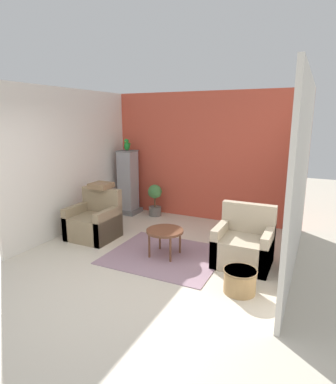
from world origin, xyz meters
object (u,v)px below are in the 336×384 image
at_px(birdcage, 128,184).
at_px(coffee_table, 165,233).
at_px(armchair_left, 94,223).
at_px(parrot, 127,145).
at_px(armchair_right, 244,246).
at_px(wicker_basket, 240,280).
at_px(potted_plant, 155,197).

bearing_deg(birdcage, coffee_table, -44.50).
distance_m(armchair_left, parrot, 2.17).
xyz_separation_m(coffee_table, armchair_right, (1.24, 0.26, -0.11)).
distance_m(coffee_table, wicker_basket, 1.54).
bearing_deg(birdcage, armchair_right, -27.03).
relative_size(parrot, wicker_basket, 0.62).
relative_size(coffee_table, armchair_left, 0.67).
bearing_deg(birdcage, wicker_basket, -36.83).
relative_size(armchair_right, birdcage, 0.61).
distance_m(coffee_table, armchair_left, 1.59).
relative_size(coffee_table, potted_plant, 0.83).
bearing_deg(birdcage, armchair_left, -79.81).
xyz_separation_m(potted_plant, wicker_basket, (2.60, -2.53, -0.27)).
bearing_deg(wicker_basket, armchair_left, 165.62).
bearing_deg(armchair_left, armchair_right, 1.95).
bearing_deg(potted_plant, wicker_basket, -44.22).
xyz_separation_m(coffee_table, wicker_basket, (1.39, -0.60, -0.24)).
bearing_deg(parrot, armchair_left, -79.82).
height_order(parrot, potted_plant, parrot).
xyz_separation_m(armchair_left, potted_plant, (0.37, 1.77, 0.13)).
bearing_deg(coffee_table, parrot, 135.46).
xyz_separation_m(coffee_table, birdcage, (-1.88, 1.85, 0.31)).
bearing_deg(potted_plant, armchair_right, -34.31).
bearing_deg(armchair_right, armchair_left, -178.05).
bearing_deg(coffee_table, potted_plant, 122.07).
bearing_deg(wicker_basket, coffee_table, 156.62).
bearing_deg(birdcage, parrot, 90.00).
distance_m(coffee_table, parrot, 2.91).
distance_m(coffee_table, armchair_right, 1.27).
xyz_separation_m(birdcage, wicker_basket, (3.28, -2.45, -0.55)).
relative_size(armchair_right, potted_plant, 1.25).
relative_size(armchair_left, armchair_right, 1.00).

